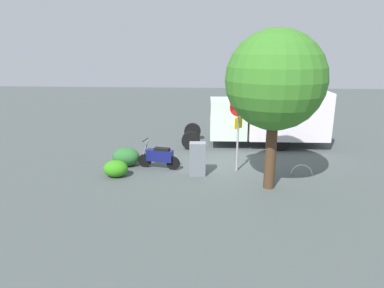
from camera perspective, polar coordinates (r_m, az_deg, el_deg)
ground_plane at (r=14.46m, az=2.78°, el=-3.80°), size 60.00×60.00×0.00m
box_truck_near at (r=17.71m, az=12.45°, el=4.72°), size 7.25×2.33×2.79m
motorcycle at (r=14.15m, az=-5.46°, el=-2.07°), size 1.79×0.67×1.20m
stop_sign at (r=13.53m, az=7.74°, el=3.57°), size 0.71×0.33×3.02m
street_tree at (r=11.75m, az=13.76°, el=10.22°), size 3.33×3.33×5.48m
utility_cabinet at (r=13.31m, az=0.93°, el=-2.52°), size 0.64×0.45×1.32m
bike_rack_hoop at (r=14.24m, az=17.81°, el=-4.88°), size 0.85×0.11×0.85m
shrub_near_sign at (r=14.72m, az=-10.96°, el=-2.11°), size 1.15×0.94×0.78m
shrub_mid_verge at (r=13.57m, az=-12.64°, el=-4.04°), size 0.96×0.78×0.65m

